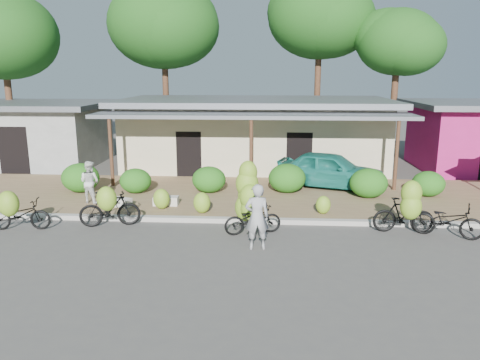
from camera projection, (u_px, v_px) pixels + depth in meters
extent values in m
plane|color=#4E4B49|center=(242.00, 246.00, 12.71)|extent=(100.00, 100.00, 0.00)
cube|color=#91774E|center=(250.00, 196.00, 17.56)|extent=(60.00, 6.00, 0.12)
cube|color=#A8A399|center=(245.00, 220.00, 14.64)|extent=(60.00, 0.25, 0.15)
cube|color=beige|center=(255.00, 136.00, 23.06)|extent=(12.00, 6.00, 3.10)
cube|color=slate|center=(255.00, 101.00, 22.68)|extent=(13.00, 7.00, 0.25)
cube|color=black|center=(253.00, 155.00, 20.29)|extent=(1.40, 0.12, 2.20)
cube|color=slate|center=(252.00, 116.00, 18.87)|extent=(13.00, 2.00, 0.15)
cylinder|color=#533321|center=(111.00, 154.00, 18.67)|extent=(0.14, 0.14, 2.85)
cylinder|color=#533321|center=(251.00, 155.00, 18.32)|extent=(0.14, 0.14, 2.85)
cylinder|color=#533321|center=(396.00, 157.00, 17.98)|extent=(0.14, 0.14, 2.85)
cube|color=#BA1C6D|center=(474.00, 139.00, 22.42)|extent=(5.00, 5.00, 3.00)
cube|color=slate|center=(478.00, 104.00, 22.05)|extent=(6.00, 6.00, 0.25)
cube|color=#A3A49E|center=(39.00, 136.00, 23.77)|extent=(6.00, 5.00, 2.90)
cube|color=slate|center=(36.00, 105.00, 23.41)|extent=(7.00, 6.00, 0.25)
cube|color=black|center=(14.00, 150.00, 21.46)|extent=(1.40, 0.12, 2.20)
cylinder|color=#533321|center=(9.00, 94.00, 25.42)|extent=(0.36, 0.36, 6.90)
ellipsoid|color=#134C15|center=(2.00, 35.00, 24.73)|extent=(5.81, 5.81, 4.65)
cylinder|color=#533321|center=(166.00, 85.00, 27.74)|extent=(0.36, 0.36, 7.75)
ellipsoid|color=#134C15|center=(163.00, 24.00, 26.97)|extent=(6.39, 6.39, 5.11)
ellipsoid|color=#134C15|center=(156.00, 19.00, 27.22)|extent=(5.43, 5.43, 4.34)
cylinder|color=#533321|center=(318.00, 81.00, 27.62)|extent=(0.36, 0.36, 8.15)
ellipsoid|color=#134C15|center=(320.00, 17.00, 26.81)|extent=(5.96, 5.96, 4.77)
ellipsoid|color=#134C15|center=(311.00, 12.00, 27.06)|extent=(5.07, 5.07, 4.05)
cylinder|color=#533321|center=(394.00, 97.00, 25.61)|extent=(0.36, 0.36, 6.54)
ellipsoid|color=#134C15|center=(398.00, 42.00, 24.96)|extent=(4.38, 4.38, 3.50)
ellipsoid|color=#134C15|center=(388.00, 37.00, 25.21)|extent=(3.72, 3.72, 2.98)
ellipsoid|color=#1A5413|center=(80.00, 178.00, 17.84)|extent=(1.43, 1.29, 1.12)
ellipsoid|color=#1A5413|center=(136.00, 181.00, 17.73)|extent=(1.20, 1.08, 0.94)
ellipsoid|color=#1A5413|center=(209.00, 180.00, 17.79)|extent=(1.28, 1.16, 1.00)
ellipsoid|color=#1A5413|center=(287.00, 178.00, 17.78)|extent=(1.42, 1.27, 1.10)
ellipsoid|color=#1A5413|center=(369.00, 183.00, 17.06)|extent=(1.38, 1.24, 1.07)
ellipsoid|color=#1A5413|center=(428.00, 184.00, 17.25)|extent=(1.20, 1.08, 0.94)
imported|color=black|center=(20.00, 215.00, 13.92)|extent=(1.84, 0.80, 0.94)
ellipsoid|color=#7DB42D|center=(8.00, 204.00, 13.17)|extent=(0.60, 0.51, 0.75)
imported|color=black|center=(110.00, 209.00, 14.23)|extent=(1.90, 0.94, 1.10)
ellipsoid|color=#7DB42D|center=(107.00, 199.00, 13.49)|extent=(0.58, 0.50, 0.73)
imported|color=black|center=(253.00, 219.00, 13.57)|extent=(1.79, 1.08, 0.89)
ellipsoid|color=#7DB42D|center=(246.00, 208.00, 14.03)|extent=(0.68, 0.58, 0.85)
ellipsoid|color=#7DB42D|center=(250.00, 196.00, 13.97)|extent=(0.71, 0.60, 0.88)
ellipsoid|color=#7DB42D|center=(247.00, 184.00, 13.87)|extent=(0.67, 0.57, 0.84)
ellipsoid|color=#7DB42D|center=(248.00, 172.00, 13.80)|extent=(0.55, 0.47, 0.69)
ellipsoid|color=#7DB42D|center=(251.00, 209.00, 13.70)|extent=(0.62, 0.52, 0.77)
ellipsoid|color=#7DB42D|center=(250.00, 197.00, 13.61)|extent=(0.60, 0.51, 0.75)
imported|color=black|center=(403.00, 215.00, 13.68)|extent=(1.76, 0.51, 1.05)
ellipsoid|color=#7DB42D|center=(411.00, 207.00, 12.94)|extent=(0.59, 0.50, 0.73)
ellipsoid|color=#7DB42D|center=(412.00, 193.00, 12.91)|extent=(0.57, 0.49, 0.71)
imported|color=black|center=(448.00, 220.00, 13.29)|extent=(2.01, 1.29, 1.00)
ellipsoid|color=#7DB42D|center=(161.00, 199.00, 15.67)|extent=(0.55, 0.47, 0.69)
ellipsoid|color=#7DB42D|center=(202.00, 203.00, 15.20)|extent=(0.55, 0.47, 0.69)
ellipsoid|color=#7DB42D|center=(323.00, 205.00, 15.12)|extent=(0.48, 0.41, 0.60)
cube|color=silver|center=(166.00, 201.00, 16.17)|extent=(0.85, 0.41, 0.30)
cube|color=silver|center=(120.00, 202.00, 16.02)|extent=(0.83, 0.61, 0.28)
imported|color=#959595|center=(257.00, 217.00, 12.31)|extent=(0.70, 0.52, 1.78)
imported|color=silver|center=(90.00, 182.00, 16.35)|extent=(0.85, 0.75, 1.49)
imported|color=#197468|center=(330.00, 170.00, 18.52)|extent=(4.52, 2.98, 1.43)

